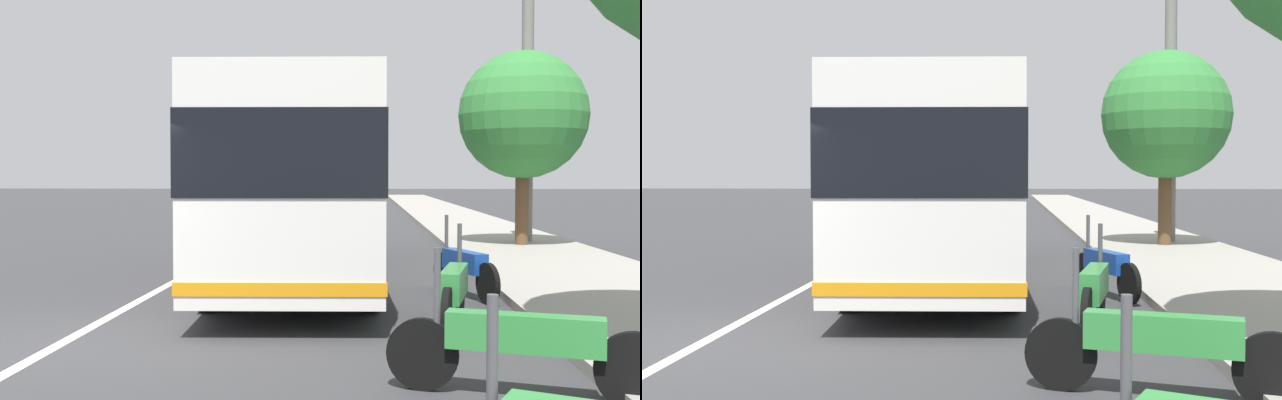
{
  "view_description": "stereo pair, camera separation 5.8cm",
  "coord_description": "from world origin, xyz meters",
  "views": [
    {
      "loc": [
        -8.18,
        -3.44,
        1.89
      ],
      "look_at": [
        6.4,
        -2.55,
        1.44
      ],
      "focal_mm": 41.56,
      "sensor_mm": 36.0,
      "label": 1
    },
    {
      "loc": [
        -8.17,
        -3.5,
        1.89
      ],
      "look_at": [
        6.4,
        -2.55,
        1.44
      ],
      "focal_mm": 41.56,
      "sensor_mm": 36.0,
      "label": 2
    }
  ],
  "objects": [
    {
      "name": "sidewalk_curb",
      "position": [
        10.0,
        -7.34,
        0.07
      ],
      "size": [
        110.0,
        3.6,
        0.14
      ],
      "primitive_type": "cube",
      "color": "#9E998E",
      "rests_on": "ground"
    },
    {
      "name": "motorcycle_mid_row",
      "position": [
        -1.86,
        -4.78,
        0.48
      ],
      "size": [
        0.74,
        2.32,
        1.27
      ],
      "rotation": [
        0.0,
        0.0,
        1.29
      ],
      "color": "black",
      "rests_on": "ground"
    },
    {
      "name": "utility_pole",
      "position": [
        12.25,
        -7.83,
        3.5
      ],
      "size": [
        0.32,
        0.32,
        7.0
      ],
      "primitive_type": "cylinder",
      "color": "slate",
      "rests_on": "ground"
    },
    {
      "name": "roadside_tree_mid_block",
      "position": [
        11.26,
        -7.5,
        3.48
      ],
      "size": [
        3.3,
        3.3,
        5.15
      ],
      "color": "brown",
      "rests_on": "ground"
    },
    {
      "name": "car_far_distant",
      "position": [
        24.83,
        1.68,
        0.67
      ],
      "size": [
        4.1,
        1.86,
        1.42
      ],
      "rotation": [
        0.0,
        0.0,
        3.14
      ],
      "color": "silver",
      "rests_on": "ground"
    },
    {
      "name": "coach_bus",
      "position": [
        5.66,
        -2.22,
        1.84
      ],
      "size": [
        11.01,
        2.98,
        3.26
      ],
      "rotation": [
        0.0,
        0.0,
        0.05
      ],
      "color": "silver",
      "rests_on": "ground"
    },
    {
      "name": "motorcycle_far_end",
      "position": [
        3.61,
        -5.01,
        0.47
      ],
      "size": [
        2.07,
        0.78,
        1.26
      ],
      "rotation": [
        0.0,
        0.0,
        0.33
      ],
      "color": "black",
      "rests_on": "ground"
    },
    {
      "name": "ground_plane",
      "position": [
        0.0,
        0.0,
        0.0
      ],
      "size": [
        220.0,
        220.0,
        0.0
      ],
      "primitive_type": "plane",
      "color": "#38383A"
    },
    {
      "name": "car_behind_bus",
      "position": [
        40.17,
        2.45,
        0.7
      ],
      "size": [
        4.0,
        2.01,
        1.51
      ],
      "rotation": [
        0.0,
        0.0,
        3.2
      ],
      "color": "black",
      "rests_on": "ground"
    },
    {
      "name": "lane_divider_line",
      "position": [
        10.0,
        0.0,
        0.0
      ],
      "size": [
        110.0,
        0.16,
        0.01
      ],
      "primitive_type": "cube",
      "color": "silver",
      "rests_on": "ground"
    },
    {
      "name": "motorcycle_angled",
      "position": [
        1.1,
        -4.55,
        0.49
      ],
      "size": [
        2.32,
        0.57,
        1.27
      ],
      "rotation": [
        0.0,
        0.0,
        -0.21
      ],
      "color": "black",
      "rests_on": "ground"
    }
  ]
}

